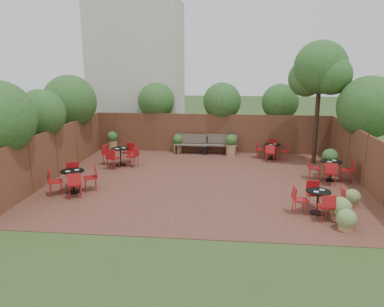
# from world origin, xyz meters

# --- Properties ---
(ground) EXTENTS (80.00, 80.00, 0.00)m
(ground) POSITION_xyz_m (0.00, 0.00, 0.00)
(ground) COLOR #354F23
(ground) RESTS_ON ground
(courtyard_paving) EXTENTS (12.00, 10.00, 0.02)m
(courtyard_paving) POSITION_xyz_m (0.00, 0.00, 0.01)
(courtyard_paving) COLOR #3D1E19
(courtyard_paving) RESTS_ON ground
(fence_back) EXTENTS (12.00, 0.08, 2.00)m
(fence_back) POSITION_xyz_m (0.00, 5.00, 1.00)
(fence_back) COLOR #4E2C1C
(fence_back) RESTS_ON ground
(fence_left) EXTENTS (0.08, 10.00, 2.00)m
(fence_left) POSITION_xyz_m (-6.00, 0.00, 1.00)
(fence_left) COLOR #4E2C1C
(fence_left) RESTS_ON ground
(fence_right) EXTENTS (0.08, 10.00, 2.00)m
(fence_right) POSITION_xyz_m (6.00, 0.00, 1.00)
(fence_right) COLOR #4E2C1C
(fence_right) RESTS_ON ground
(neighbour_building) EXTENTS (5.00, 4.00, 8.00)m
(neighbour_building) POSITION_xyz_m (-4.50, 8.00, 4.00)
(neighbour_building) COLOR beige
(neighbour_building) RESTS_ON ground
(overhang_foliage) EXTENTS (15.85, 10.51, 2.57)m
(overhang_foliage) POSITION_xyz_m (-1.83, 2.10, 2.69)
(overhang_foliage) COLOR #24541B
(overhang_foliage) RESTS_ON ground
(courtyard_tree) EXTENTS (2.57, 2.47, 5.50)m
(courtyard_tree) POSITION_xyz_m (4.82, 3.23, 4.17)
(courtyard_tree) COLOR black
(courtyard_tree) RESTS_ON courtyard_paving
(park_bench_left) EXTENTS (1.60, 0.55, 0.98)m
(park_bench_left) POSITION_xyz_m (-1.03, 4.63, 0.52)
(park_bench_left) COLOR brown
(park_bench_left) RESTS_ON courtyard_paving
(park_bench_right) EXTENTS (1.64, 0.61, 1.00)m
(park_bench_right) POSITION_xyz_m (0.52, 4.63, 0.53)
(park_bench_right) COLOR brown
(park_bench_right) RESTS_ON courtyard_paving
(bistro_tables) EXTENTS (11.15, 8.21, 0.93)m
(bistro_tables) POSITION_xyz_m (0.30, 0.27, 0.47)
(bistro_tables) COLOR black
(bistro_tables) RESTS_ON courtyard_paving
(planters) EXTENTS (10.77, 4.18, 1.16)m
(planters) POSITION_xyz_m (0.37, 3.42, 0.60)
(planters) COLOR #99734C
(planters) RESTS_ON courtyard_paving
(low_shrubs) EXTENTS (1.29, 2.41, 0.70)m
(low_shrubs) POSITION_xyz_m (4.39, -3.25, 0.33)
(low_shrubs) COLOR #99734C
(low_shrubs) RESTS_ON courtyard_paving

